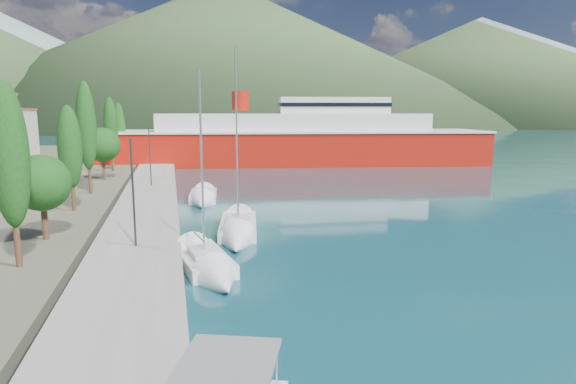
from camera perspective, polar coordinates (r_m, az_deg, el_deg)
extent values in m
plane|color=#134550|center=(134.56, -10.78, 5.65)|extent=(1400.00, 1400.00, 0.00)
cube|color=gray|center=(40.95, -16.44, -2.12)|extent=(5.00, 88.00, 0.80)
cone|color=gray|center=(704.30, -6.75, 15.93)|extent=(760.00, 760.00, 180.00)
cone|color=gray|center=(750.44, 21.68, 13.40)|extent=(640.00, 640.00, 140.00)
cone|color=#374F2C|center=(419.67, -7.45, 15.99)|extent=(480.00, 480.00, 115.00)
cone|color=#374F2C|center=(477.38, 20.94, 13.14)|extent=(420.00, 420.00, 90.00)
cylinder|color=#47301E|center=(27.44, -29.38, -5.71)|extent=(0.30, 0.30, 2.01)
ellipsoid|color=#174615|center=(26.72, -30.16, 3.80)|extent=(1.80, 1.80, 7.12)
cylinder|color=#47301E|center=(32.54, -26.86, -3.22)|extent=(0.36, 0.36, 2.11)
sphere|color=#174615|center=(32.15, -27.17, 0.98)|extent=(3.38, 3.38, 3.38)
cylinder|color=#47301E|center=(41.19, -24.07, -0.79)|extent=(0.30, 0.30, 1.80)
ellipsoid|color=#174615|center=(40.73, -24.45, 4.90)|extent=(1.80, 1.80, 6.39)
cylinder|color=#47301E|center=(49.18, -22.41, 1.14)|extent=(0.30, 0.30, 2.31)
ellipsoid|color=#174615|center=(48.78, -22.79, 7.25)|extent=(1.80, 1.80, 8.18)
cylinder|color=#47301E|center=(59.05, -20.97, 2.55)|extent=(0.36, 0.36, 2.44)
sphere|color=#174615|center=(58.82, -21.13, 5.24)|extent=(3.90, 3.90, 3.90)
cylinder|color=#47301E|center=(67.81, -20.05, 3.27)|extent=(0.30, 0.30, 2.12)
ellipsoid|color=#174615|center=(67.52, -20.28, 7.33)|extent=(1.80, 1.80, 7.52)
cylinder|color=#47301E|center=(78.66, -19.19, 4.03)|extent=(0.30, 0.30, 2.01)
ellipsoid|color=#174615|center=(78.41, -19.37, 7.36)|extent=(1.80, 1.80, 7.13)
cylinder|color=#2D2D33|center=(28.22, -17.88, -0.21)|extent=(0.12, 0.12, 6.00)
cube|color=#2D2D33|center=(28.16, -18.15, 5.91)|extent=(0.15, 0.50, 0.12)
cylinder|color=#2D2D33|center=(51.93, -16.04, 4.04)|extent=(0.12, 0.12, 6.00)
cube|color=#2D2D33|center=(52.01, -16.18, 7.36)|extent=(0.15, 0.50, 0.12)
cube|color=slate|center=(11.93, -7.28, -19.58)|extent=(3.02, 3.27, 0.10)
cube|color=silver|center=(26.90, -10.04, -8.12)|extent=(3.29, 6.08, 0.92)
cube|color=silver|center=(26.37, -9.89, -7.08)|extent=(1.78, 2.51, 0.36)
cylinder|color=silver|center=(25.45, -10.18, 3.16)|extent=(0.12, 0.12, 9.74)
cone|color=silver|center=(23.51, -7.93, -10.66)|extent=(2.77, 3.05, 2.36)
cube|color=silver|center=(34.25, -5.89, -4.20)|extent=(3.56, 7.18, 0.97)
cube|color=silver|center=(33.66, -5.93, -3.32)|extent=(1.91, 2.95, 0.38)
cylinder|color=silver|center=(32.89, -6.10, 6.54)|extent=(0.12, 0.12, 11.86)
cone|color=silver|center=(30.00, -6.10, -6.17)|extent=(2.97, 3.57, 2.48)
cube|color=silver|center=(47.09, -9.99, -0.58)|extent=(3.04, 5.82, 0.96)
cube|color=silver|center=(46.61, -10.03, 0.11)|extent=(1.70, 2.38, 0.37)
cylinder|color=silver|center=(46.11, -10.20, 5.80)|extent=(0.12, 0.12, 9.58)
cone|color=silver|center=(43.57, -10.19, -1.39)|extent=(2.72, 2.86, 2.45)
cube|color=#AA150B|center=(79.26, 0.61, 5.05)|extent=(62.92, 22.63, 5.95)
cube|color=silver|center=(79.09, 0.62, 7.20)|extent=(63.41, 23.08, 0.32)
cube|color=silver|center=(79.06, 0.62, 8.12)|extent=(43.70, 17.38, 3.19)
cube|color=silver|center=(79.85, 5.26, 10.15)|extent=(18.32, 10.62, 2.55)
cylinder|color=#AA150B|center=(78.79, -5.66, 10.70)|extent=(2.76, 2.76, 2.98)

